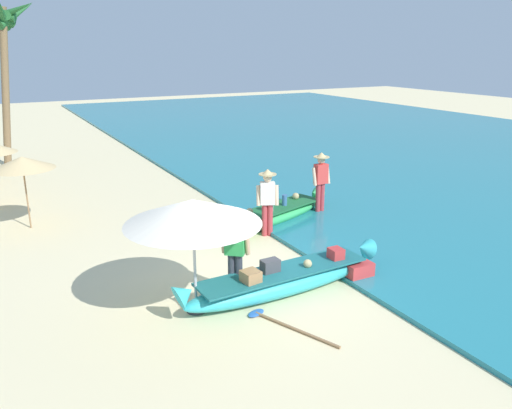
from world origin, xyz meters
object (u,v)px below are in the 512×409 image
Objects in this scene: person_vendor_hatted at (267,198)px; person_vendor_assistant at (321,179)px; boat_cyan_foreground at (283,280)px; paddle at (282,324)px; person_tourist_customer at (235,249)px; patio_umbrella_large at (193,212)px; boat_green_midground at (272,215)px; palm_tree_tall_inland at (4,30)px; cooler_box at (359,272)px.

person_vendor_assistant is (2.16, 0.79, 0.04)m from person_vendor_hatted.
paddle is at bearing -122.57° from boat_cyan_foreground.
person_tourist_customer is 0.71× the size of patio_umbrella_large.
boat_cyan_foreground is 4.09m from boat_green_midground.
palm_tree_tall_inland reaches higher than person_vendor_assistant.
patio_umbrella_large is (-5.20, -3.54, 0.84)m from person_vendor_assistant.
person_vendor_hatted reaches higher than person_tourist_customer.
boat_cyan_foreground is 2.64× the size of person_tourist_customer.
person_tourist_customer reaches higher than paddle.
boat_cyan_foreground is 2.54× the size of paddle.
boat_green_midground is (1.86, 3.64, -0.04)m from boat_cyan_foreground.
boat_green_midground is 2.43× the size of person_vendor_hatted.
patio_umbrella_large is 4.29× the size of cooler_box.
person_vendor_hatted is 13.44m from palm_tree_tall_inland.
boat_green_midground is 2.34× the size of person_vendor_assistant.
person_vendor_assistant is at bearing 2.50° from boat_green_midground.
patio_umbrella_large reaches higher than person_tourist_customer.
boat_cyan_foreground is at bearing -22.39° from person_tourist_customer.
person_vendor_hatted is at bearing -159.99° from person_vendor_assistant.
boat_green_midground is 0.66× the size of palm_tree_tall_inland.
palm_tree_tall_inland is at bearing 111.58° from person_vendor_hatted.
person_vendor_assistant is 1.01× the size of paddle.
person_tourist_customer is 2.70m from cooler_box.
boat_cyan_foreground is 2.61× the size of person_vendor_hatted.
boat_cyan_foreground is 1.20m from paddle.
person_vendor_hatted is at bearing 65.90° from boat_cyan_foreground.
boat_cyan_foreground is 0.71× the size of palm_tree_tall_inland.
person_tourist_customer is 0.96× the size of paddle.
person_vendor_assistant reaches higher than boat_green_midground.
patio_umbrella_large is 3.81m from cooler_box.
boat_green_midground is at bearing 50.49° from person_tourist_customer.
boat_cyan_foreground reaches higher than cooler_box.
boat_cyan_foreground is 15.95m from palm_tree_tall_inland.
palm_tree_tall_inland reaches higher than boat_green_midground.
person_vendor_assistant is at bearing 20.01° from person_vendor_hatted.
person_vendor_hatted reaches higher than boat_green_midground.
person_vendor_assistant is (4.32, 3.36, 0.08)m from person_tourist_customer.
patio_umbrella_large is 15.09m from palm_tree_tall_inland.
boat_cyan_foreground is at bearing -133.06° from person_vendor_assistant.
patio_umbrella_large is at bearing -135.98° from boat_green_midground.
palm_tree_tall_inland is (-6.86, 11.10, 4.12)m from person_vendor_assistant.
paddle is (-2.30, -0.77, -0.16)m from cooler_box.
patio_umbrella_large is at bearing 174.07° from cooler_box.
boat_green_midground is 3.86m from cooler_box.
paddle is at bearing -131.10° from person_vendor_assistant.
boat_cyan_foreground is 2.51× the size of person_vendor_assistant.
person_vendor_assistant is at bearing 66.00° from cooler_box.
palm_tree_tall_inland reaches higher than person_vendor_hatted.
person_tourist_customer is 1.65m from paddle.
palm_tree_tall_inland is (-1.66, 14.63, 3.28)m from patio_umbrella_large.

